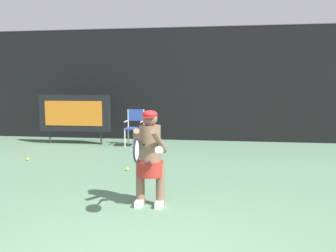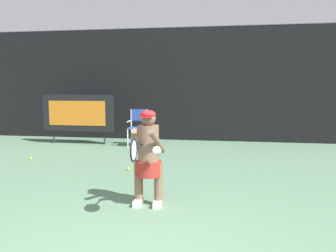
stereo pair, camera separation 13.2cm
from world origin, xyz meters
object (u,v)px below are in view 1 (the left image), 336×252
Objects in this scene: umpire_chair at (135,125)px; tennis_player at (150,155)px; water_bottle at (148,144)px; scoreboard at (75,113)px; tennis_ball_spare at (28,159)px; tennis_racket at (137,150)px; tennis_ball_loose at (127,169)px.

umpire_chair is 0.76× the size of tennis_player.
scoreboard is at bearing 171.15° from water_bottle.
umpire_chair is 3.18m from tennis_ball_spare.
scoreboard is 6.08m from tennis_player.
tennis_player is 2.35× the size of tennis_racket.
tennis_racket is 8.85× the size of tennis_ball_spare.
water_bottle is 3.90× the size of tennis_ball_spare.
tennis_ball_spare is at bearing 166.64° from tennis_ball_loose.
tennis_ball_spare is at bearing -139.98° from water_bottle.
water_bottle is at bearing -33.08° from umpire_chair.
tennis_ball_loose is (2.45, -3.06, -0.91)m from scoreboard.
tennis_ball_spare is (-0.15, -2.44, -0.91)m from scoreboard.
tennis_racket is (-0.05, -0.59, 0.18)m from tennis_player.
tennis_racket reaches higher than umpire_chair.
scoreboard is 2.04× the size of umpire_chair.
tennis_player is at bearing -37.07° from tennis_ball_spare.
tennis_racket is at bearing -43.21° from tennis_ball_spare.
umpire_chair is at bearing -2.41° from scoreboard.
scoreboard is 1.93m from umpire_chair.
tennis_player is at bearing -73.90° from umpire_chair.
umpire_chair is 5.21m from tennis_player.
water_bottle is 2.70m from tennis_ball_loose.
scoreboard reaches higher than tennis_racket.
tennis_ball_spare is (-2.04, -2.36, -0.58)m from umpire_chair.
tennis_player is 20.81× the size of tennis_ball_spare.
tennis_player is 0.62m from tennis_racket.
scoreboard is 2.50m from water_bottle.
tennis_player is (3.34, -5.08, -0.19)m from scoreboard.
tennis_racket is 8.85× the size of tennis_ball_loose.
umpire_chair is at bearing 120.26° from tennis_racket.
umpire_chair is 15.88× the size of tennis_ball_spare.
tennis_ball_loose is (-0.84, 2.61, -0.91)m from tennis_racket.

